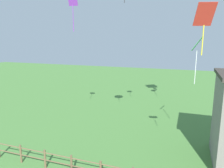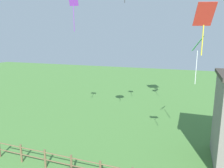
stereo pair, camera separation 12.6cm
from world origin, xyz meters
The scene contains 3 objects.
kite_purple_streamer centered at (-4.78, 13.79, 11.08)m, with size 0.82×0.54×3.06m.
kite_red_diamond centered at (5.03, 8.69, 9.22)m, with size 1.02×0.90×2.40m.
kite_green_diamond centered at (4.95, 14.14, 7.61)m, with size 0.83×0.99×3.48m.
Camera 1 is at (4.51, -2.75, 8.26)m, focal length 35.00 mm.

